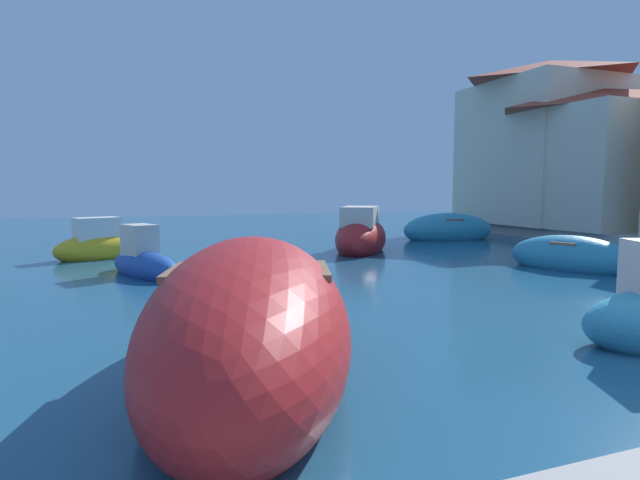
# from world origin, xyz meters

# --- Properties ---
(moored_boat_0) EXTENTS (3.98, 6.37, 2.13)m
(moored_boat_0) POSITION_xyz_m (-5.84, 1.64, 0.59)
(moored_boat_0) COLOR #B21E1E
(moored_boat_0) RESTS_ON ground
(moored_boat_1) EXTENTS (3.41, 2.25, 1.57)m
(moored_boat_1) POSITION_xyz_m (-7.96, 13.70, 0.39)
(moored_boat_1) COLOR gold
(moored_boat_1) RESTS_ON ground
(moored_boat_2) EXTENTS (3.88, 4.73, 1.97)m
(moored_boat_2) POSITION_xyz_m (0.70, 12.59, 0.53)
(moored_boat_2) COLOR #B21E1E
(moored_boat_2) RESTS_ON ground
(moored_boat_3) EXTENTS (2.53, 3.60, 1.23)m
(moored_boat_3) POSITION_xyz_m (4.37, 6.64, 0.34)
(moored_boat_3) COLOR teal
(moored_boat_3) RESTS_ON ground
(moored_boat_7) EXTENTS (2.11, 3.23, 1.51)m
(moored_boat_7) POSITION_xyz_m (-6.85, 9.67, 0.35)
(moored_boat_7) COLOR #1E479E
(moored_boat_7) RESTS_ON ground
(moored_boat_8) EXTENTS (4.34, 2.20, 1.52)m
(moored_boat_8) POSITION_xyz_m (6.09, 15.05, 0.42)
(moored_boat_8) COLOR teal
(moored_boat_8) RESTS_ON ground
(waterfront_building_annex) EXTENTS (6.77, 8.04, 6.37)m
(waterfront_building_annex) POSITION_xyz_m (13.00, 14.16, 3.74)
(waterfront_building_annex) COLOR beige
(waterfront_building_annex) RESTS_ON quay_promenade
(waterfront_building_far) EXTENTS (7.00, 7.02, 8.19)m
(waterfront_building_far) POSITION_xyz_m (13.00, 16.69, 4.66)
(waterfront_building_far) COLOR beige
(waterfront_building_far) RESTS_ON quay_promenade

